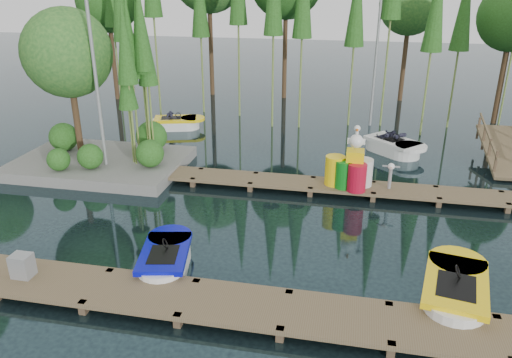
% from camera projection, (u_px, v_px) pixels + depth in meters
% --- Properties ---
extents(ground_plane, '(90.00, 90.00, 0.00)m').
position_uv_depth(ground_plane, '(236.00, 218.00, 15.05)').
color(ground_plane, '#1B2E33').
extents(near_dock, '(18.00, 1.50, 0.50)m').
position_uv_depth(near_dock, '(187.00, 299.00, 10.88)').
color(near_dock, brown).
rests_on(near_dock, ground).
extents(far_dock, '(15.00, 1.20, 0.50)m').
position_uv_depth(far_dock, '(282.00, 182.00, 17.04)').
color(far_dock, brown).
rests_on(far_dock, ground).
extents(island, '(6.20, 4.20, 6.75)m').
position_uv_depth(island, '(87.00, 83.00, 17.99)').
color(island, slate).
rests_on(island, ground).
extents(lamp_island, '(0.30, 0.30, 7.25)m').
position_uv_depth(lamp_island, '(93.00, 56.00, 16.72)').
color(lamp_island, gray).
rests_on(lamp_island, ground).
extents(lamp_rear, '(0.30, 0.30, 7.25)m').
position_uv_depth(lamp_rear, '(378.00, 35.00, 22.65)').
color(lamp_rear, gray).
rests_on(lamp_rear, ground).
extents(ramp, '(1.50, 3.94, 1.49)m').
position_uv_depth(ramp, '(505.00, 150.00, 19.03)').
color(ramp, brown).
rests_on(ramp, ground).
extents(boat_blue, '(1.60, 2.67, 0.84)m').
position_uv_depth(boat_blue, '(166.00, 259.00, 12.38)').
color(boat_blue, white).
rests_on(boat_blue, ground).
extents(boat_yellow_near, '(1.81, 3.08, 0.97)m').
position_uv_depth(boat_yellow_near, '(454.00, 292.00, 11.05)').
color(boat_yellow_near, white).
rests_on(boat_yellow_near, ground).
extents(boat_yellow_far, '(2.73, 1.78, 1.26)m').
position_uv_depth(boat_yellow_far, '(176.00, 123.00, 23.66)').
color(boat_yellow_far, white).
rests_on(boat_yellow_far, ground).
extents(boat_white_far, '(2.84, 2.78, 1.30)m').
position_uv_depth(boat_white_far, '(394.00, 146.00, 20.37)').
color(boat_white_far, white).
rests_on(boat_white_far, ground).
extents(utility_cabinet, '(0.46, 0.38, 0.56)m').
position_uv_depth(utility_cabinet, '(22.00, 266.00, 11.49)').
color(utility_cabinet, gray).
rests_on(utility_cabinet, near_dock).
extents(yellow_barrel, '(0.65, 0.65, 0.98)m').
position_uv_depth(yellow_barrel, '(335.00, 170.00, 16.50)').
color(yellow_barrel, yellow).
rests_on(yellow_barrel, far_dock).
extents(drum_cluster, '(1.22, 1.12, 2.10)m').
position_uv_depth(drum_cluster, '(355.00, 170.00, 16.19)').
color(drum_cluster, '#0D7A18').
rests_on(drum_cluster, far_dock).
extents(seagull_post, '(0.55, 0.30, 0.88)m').
position_uv_depth(seagull_post, '(391.00, 172.00, 16.12)').
color(seagull_post, gray).
rests_on(seagull_post, far_dock).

